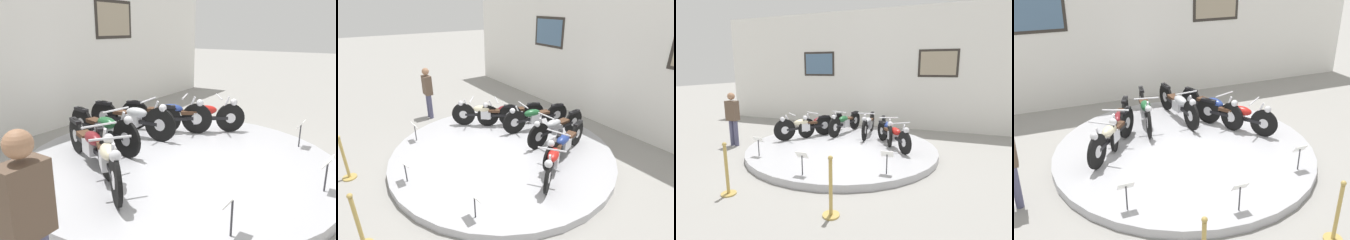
# 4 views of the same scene
# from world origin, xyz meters

# --- Properties ---
(ground_plane) EXTENTS (60.00, 60.00, 0.00)m
(ground_plane) POSITION_xyz_m (0.00, 0.00, 0.00)
(ground_plane) COLOR gray
(display_platform) EXTENTS (5.28, 5.28, 0.17)m
(display_platform) POSITION_xyz_m (0.00, 0.00, 0.08)
(display_platform) COLOR #ADADB2
(display_platform) RESTS_ON ground_plane
(back_wall) EXTENTS (14.00, 0.22, 4.59)m
(back_wall) POSITION_xyz_m (0.00, 3.64, 2.30)
(back_wall) COLOR white
(back_wall) RESTS_ON ground_plane
(motorcycle_cream) EXTENTS (1.28, 1.63, 0.81)m
(motorcycle_cream) POSITION_xyz_m (-1.41, 0.34, 0.57)
(motorcycle_cream) COLOR black
(motorcycle_cream) RESTS_ON display_platform
(motorcycle_maroon) EXTENTS (0.83, 1.84, 0.79)m
(motorcycle_maroon) POSITION_xyz_m (-1.09, 0.97, 0.55)
(motorcycle_maroon) COLOR black
(motorcycle_maroon) RESTS_ON display_platform
(motorcycle_green) EXTENTS (0.55, 1.99, 0.81)m
(motorcycle_green) POSITION_xyz_m (-0.41, 1.35, 0.56)
(motorcycle_green) COLOR black
(motorcycle_green) RESTS_ON display_platform
(motorcycle_silver) EXTENTS (0.54, 2.02, 0.81)m
(motorcycle_silver) POSITION_xyz_m (0.41, 1.35, 0.57)
(motorcycle_silver) COLOR black
(motorcycle_silver) RESTS_ON display_platform
(motorcycle_blue) EXTENTS (0.75, 1.90, 0.80)m
(motorcycle_blue) POSITION_xyz_m (1.09, 0.97, 0.55)
(motorcycle_blue) COLOR black
(motorcycle_blue) RESTS_ON display_platform
(motorcycle_red) EXTENTS (1.22, 1.60, 0.78)m
(motorcycle_red) POSITION_xyz_m (1.41, 0.33, 0.54)
(motorcycle_red) COLOR black
(motorcycle_red) RESTS_ON display_platform
(info_placard_front_left) EXTENTS (0.26, 0.11, 0.51)m
(info_placard_front_left) POSITION_xyz_m (-1.62, -1.62, 0.54)
(info_placard_front_left) COLOR #333338
(info_placard_front_left) RESTS_ON display_platform
(info_placard_front_centre) EXTENTS (0.26, 0.11, 0.51)m
(info_placard_front_centre) POSITION_xyz_m (0.00, -2.29, 0.54)
(info_placard_front_centre) COLOR #333338
(info_placard_front_centre) RESTS_ON display_platform
(info_placard_front_right) EXTENTS (0.26, 0.11, 0.51)m
(info_placard_front_right) POSITION_xyz_m (1.62, -1.62, 0.54)
(info_placard_front_right) COLOR #333338
(info_placard_front_right) RESTS_ON display_platform
(visitor_standing) EXTENTS (0.36, 0.22, 1.63)m
(visitor_standing) POSITION_xyz_m (-3.29, -0.66, 0.92)
(visitor_standing) COLOR #4C4C6B
(visitor_standing) RESTS_ON ground_plane
(stanchion_post_left_of_entry) EXTENTS (0.28, 0.28, 1.02)m
(stanchion_post_left_of_entry) POSITION_xyz_m (-1.05, -3.24, 0.34)
(stanchion_post_left_of_entry) COLOR tan
(stanchion_post_left_of_entry) RESTS_ON ground_plane
(stanchion_post_right_of_entry) EXTENTS (0.28, 0.28, 1.02)m
(stanchion_post_right_of_entry) POSITION_xyz_m (1.05, -3.24, 0.34)
(stanchion_post_right_of_entry) COLOR tan
(stanchion_post_right_of_entry) RESTS_ON ground_plane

